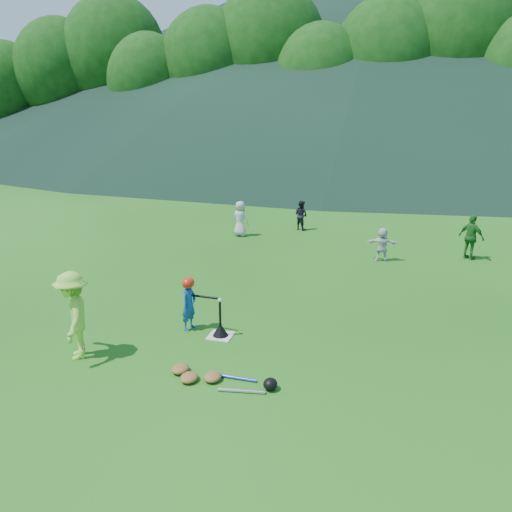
{
  "coord_description": "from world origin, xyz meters",
  "views": [
    {
      "loc": [
        3.0,
        -8.19,
        4.1
      ],
      "look_at": [
        0.0,
        2.5,
        0.9
      ],
      "focal_mm": 35.0,
      "sensor_mm": 36.0,
      "label": 1
    }
  ],
  "objects": [
    {
      "name": "batter_child",
      "position": [
        -0.7,
        0.16,
        0.52
      ],
      "size": [
        0.32,
        0.42,
        1.03
      ],
      "primitive_type": "imported",
      "rotation": [
        0.0,
        0.0,
        1.38
      ],
      "color": "#154893",
      "rests_on": "ground"
    },
    {
      "name": "outfield_fence",
      "position": [
        0.0,
        28.0,
        0.7
      ],
      "size": [
        70.07,
        0.08,
        1.33
      ],
      "color": "gray",
      "rests_on": "ground"
    },
    {
      "name": "batter_gear",
      "position": [
        -0.67,
        0.16,
        0.93
      ],
      "size": [
        0.73,
        0.26,
        0.4
      ],
      "color": "red",
      "rests_on": "ground"
    },
    {
      "name": "batting_tee",
      "position": [
        0.0,
        0.0,
        0.13
      ],
      "size": [
        0.3,
        0.3,
        0.68
      ],
      "color": "black",
      "rests_on": "home_plate"
    },
    {
      "name": "tree_line",
      "position": [
        0.2,
        33.83,
        8.21
      ],
      "size": [
        70.04,
        11.4,
        14.82
      ],
      "color": "#382314",
      "rests_on": "ground"
    },
    {
      "name": "equipment_pile",
      "position": [
        0.43,
        -1.58,
        0.07
      ],
      "size": [
        1.8,
        0.57,
        0.19
      ],
      "color": "olive",
      "rests_on": "ground"
    },
    {
      "name": "adult_coach",
      "position": [
        -2.12,
        -1.45,
        0.77
      ],
      "size": [
        0.99,
        1.15,
        1.55
      ],
      "primitive_type": "imported",
      "rotation": [
        0.0,
        0.0,
        -1.05
      ],
      "color": "#95D73F",
      "rests_on": "ground"
    },
    {
      "name": "fielder_c",
      "position": [
        5.2,
        6.88,
        0.65
      ],
      "size": [
        0.8,
        0.72,
        1.3
      ],
      "primitive_type": "imported",
      "rotation": [
        0.0,
        0.0,
        2.48
      ],
      "color": "#1E6521",
      "rests_on": "ground"
    },
    {
      "name": "fielder_d",
      "position": [
        2.76,
        6.03,
        0.49
      ],
      "size": [
        0.91,
        0.32,
        0.98
      ],
      "primitive_type": "imported",
      "rotation": [
        0.0,
        0.0,
        3.18
      ],
      "color": "silver",
      "rests_on": "ground"
    },
    {
      "name": "fielder_a",
      "position": [
        -2.04,
        7.79,
        0.6
      ],
      "size": [
        0.67,
        0.52,
        1.21
      ],
      "primitive_type": "imported",
      "rotation": [
        0.0,
        0.0,
        2.88
      ],
      "color": "#B8B8B8",
      "rests_on": "ground"
    },
    {
      "name": "ground",
      "position": [
        0.0,
        0.0,
        0.0
      ],
      "size": [
        120.0,
        120.0,
        0.0
      ],
      "primitive_type": "plane",
      "color": "#165012",
      "rests_on": "ground"
    },
    {
      "name": "baseball",
      "position": [
        0.0,
        0.0,
        0.74
      ],
      "size": [
        0.08,
        0.08,
        0.08
      ],
      "primitive_type": "sphere",
      "color": "white",
      "rests_on": "batting_tee"
    },
    {
      "name": "fielder_b",
      "position": [
        -0.22,
        9.3,
        0.53
      ],
      "size": [
        0.65,
        0.6,
        1.07
      ],
      "primitive_type": "imported",
      "rotation": [
        0.0,
        0.0,
        2.64
      ],
      "color": "black",
      "rests_on": "ground"
    },
    {
      "name": "distant_hills",
      "position": [
        -7.63,
        81.81,
        14.98
      ],
      "size": [
        155.0,
        140.0,
        32.0
      ],
      "color": "black",
      "rests_on": "ground"
    },
    {
      "name": "home_plate",
      "position": [
        0.0,
        0.0,
        0.01
      ],
      "size": [
        0.45,
        0.45,
        0.02
      ],
      "primitive_type": "cube",
      "color": "silver",
      "rests_on": "ground"
    }
  ]
}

